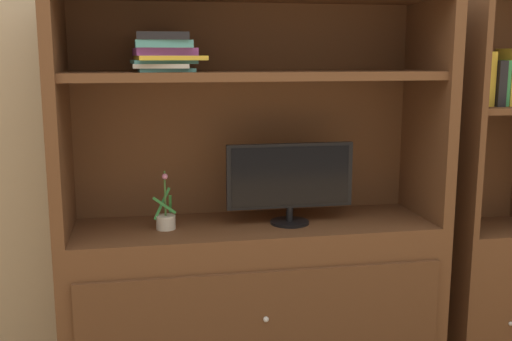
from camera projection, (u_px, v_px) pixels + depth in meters
The scene contains 7 objects.
painted_rear_wall at pixel (240, 59), 2.94m from camera, with size 6.00×0.10×2.80m, color tan.
media_console at pixel (254, 254), 2.77m from camera, with size 1.67×0.53×1.69m.
tv_monitor at pixel (290, 180), 2.70m from camera, with size 0.57×0.17×0.36m.
potted_plant at pixel (166, 220), 2.64m from camera, with size 0.10×0.09×0.26m.
magazine_stack at pixel (164, 53), 2.53m from camera, with size 0.31×0.35×0.16m.
bookshelf_tall at pixel (493, 222), 2.98m from camera, with size 0.44×0.38×1.87m.
upright_book_row at pixel (495, 81), 2.83m from camera, with size 0.21×0.18×0.26m.
Camera 1 is at (-0.49, -2.20, 1.42)m, focal length 42.96 mm.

